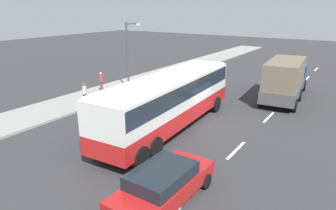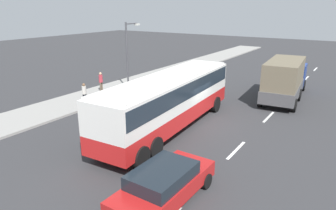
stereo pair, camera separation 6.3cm
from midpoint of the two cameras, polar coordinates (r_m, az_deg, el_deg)
The scene contains 9 objects.
ground_plane at distance 19.77m, azimuth 5.43°, elevation -3.29°, with size 120.00×120.00×0.00m, color #333335.
sidewalk_curb at distance 25.66m, azimuth -14.68°, elevation 1.36°, with size 80.00×4.00×0.15m, color gray.
lane_centreline at distance 23.35m, azimuth 19.37°, elevation -0.90°, with size 40.91×0.16×0.01m.
coach_bus at distance 18.02m, azimuth 0.23°, elevation 1.62°, with size 12.18×3.34×3.32m.
cargo_truck at distance 25.99m, azimuth 20.99°, elevation 4.72°, with size 8.52×3.26×3.27m.
car_red_compact at distance 11.79m, azimuth -0.91°, elevation -14.55°, with size 4.77×2.07×1.47m.
pedestrian_near_curb at distance 23.46m, azimuth -15.46°, elevation 2.30°, with size 0.32×0.32×1.61m.
pedestrian_at_crossing at distance 26.67m, azimuth -12.52°, elevation 4.48°, with size 0.32×0.32×1.70m.
street_lamp at distance 26.52m, azimuth -7.46°, elevation 9.98°, with size 1.80×0.24×5.78m.
Camera 2 is at (-16.42, -8.43, 7.10)m, focal length 32.58 mm.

